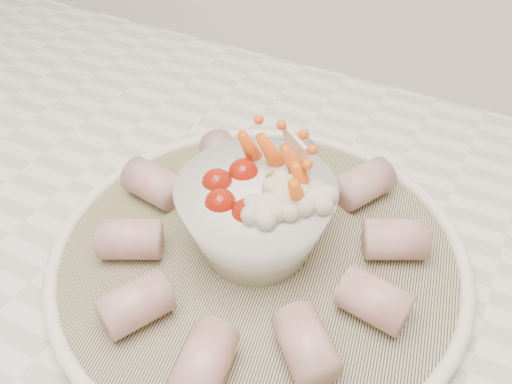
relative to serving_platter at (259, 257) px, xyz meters
The scene contains 3 objects.
serving_platter is the anchor object (origin of this frame).
veggie_bowl 0.04m from the serving_platter, 118.25° to the left, with size 0.13×0.13×0.10m.
cured_meat_rolls 0.02m from the serving_platter, 159.81° to the left, with size 0.27×0.28×0.03m.
Camera 1 is at (0.25, 1.13, 1.29)m, focal length 40.00 mm.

